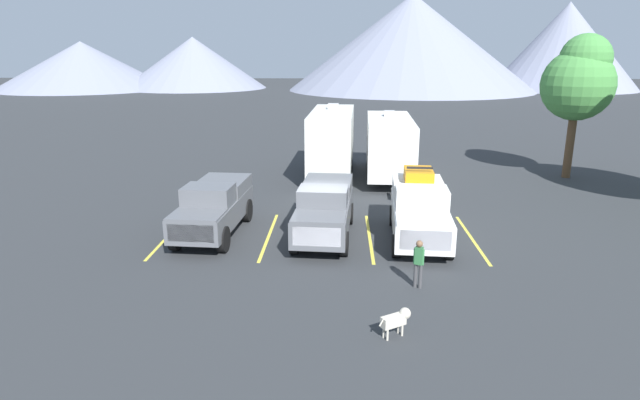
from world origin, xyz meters
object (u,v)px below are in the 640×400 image
(pickup_truck_b, at_px, (325,209))
(dog, at_px, (398,319))
(pickup_truck_a, at_px, (214,206))
(camper_trailer_a, at_px, (332,139))
(camper_trailer_b, at_px, (389,144))
(pickup_truck_c, at_px, (419,209))
(person_a, at_px, (419,261))

(pickup_truck_b, distance_m, dog, 7.73)
(pickup_truck_a, height_order, dog, pickup_truck_a)
(pickup_truck_a, relative_size, camper_trailer_a, 0.61)
(camper_trailer_a, xyz_separation_m, dog, (1.97, -17.87, -1.64))
(camper_trailer_a, xyz_separation_m, camper_trailer_b, (3.25, -0.27, -0.19))
(pickup_truck_a, relative_size, pickup_truck_c, 1.00)
(person_a, bearing_deg, pickup_truck_c, 81.85)
(pickup_truck_c, xyz_separation_m, person_a, (-0.64, -4.44, -0.32))
(pickup_truck_a, distance_m, pickup_truck_c, 7.96)
(pickup_truck_a, bearing_deg, camper_trailer_b, 52.47)
(pickup_truck_a, bearing_deg, dog, -49.82)
(camper_trailer_a, bearing_deg, pickup_truck_c, -71.59)
(camper_trailer_a, xyz_separation_m, person_a, (2.88, -15.00, -1.23))
(pickup_truck_a, distance_m, pickup_truck_b, 4.34)
(dog, bearing_deg, camper_trailer_a, 96.29)
(pickup_truck_a, height_order, camper_trailer_b, camper_trailer_b)
(camper_trailer_b, distance_m, dog, 17.71)
(pickup_truck_b, height_order, dog, pickup_truck_b)
(camper_trailer_a, relative_size, camper_trailer_b, 0.97)
(pickup_truck_a, height_order, pickup_truck_c, pickup_truck_c)
(pickup_truck_c, height_order, person_a, pickup_truck_c)
(pickup_truck_b, bearing_deg, pickup_truck_c, -1.72)
(pickup_truck_b, height_order, camper_trailer_a, camper_trailer_a)
(pickup_truck_b, distance_m, person_a, 5.44)
(pickup_truck_a, xyz_separation_m, person_a, (7.32, -4.72, -0.24))
(pickup_truck_b, bearing_deg, dog, -74.39)
(pickup_truck_a, distance_m, camper_trailer_b, 12.65)
(camper_trailer_a, bearing_deg, pickup_truck_b, -90.56)
(camper_trailer_b, distance_m, person_a, 14.77)
(camper_trailer_b, xyz_separation_m, dog, (-1.28, -17.60, -1.45))
(pickup_truck_a, bearing_deg, person_a, -32.82)
(dog, bearing_deg, pickup_truck_b, 105.61)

